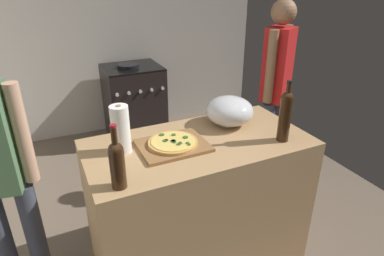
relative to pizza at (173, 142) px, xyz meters
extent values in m
cube|color=#6B5B4C|center=(0.00, 0.82, -0.96)|extent=(4.17, 3.78, 0.02)
cube|color=#BCB7AD|center=(0.00, 2.46, 0.35)|extent=(4.17, 0.10, 2.60)
cube|color=tan|center=(0.17, 0.00, -0.49)|extent=(1.38, 0.70, 0.92)
cube|color=olive|center=(0.00, 0.00, -0.02)|extent=(0.40, 0.32, 0.02)
cylinder|color=tan|center=(0.00, 0.00, 0.00)|extent=(0.29, 0.29, 0.02)
cylinder|color=#EAC660|center=(0.00, 0.00, 0.01)|extent=(0.26, 0.26, 0.00)
cylinder|color=#335926|center=(0.07, -0.09, 0.01)|extent=(0.02, 0.02, 0.01)
cylinder|color=#335926|center=(0.01, -0.06, 0.01)|extent=(0.03, 0.03, 0.01)
cylinder|color=#335926|center=(0.00, -0.01, 0.01)|extent=(0.02, 0.02, 0.01)
cylinder|color=#335926|center=(0.07, -0.07, 0.01)|extent=(0.02, 0.02, 0.01)
cylinder|color=#335926|center=(0.03, -0.05, 0.01)|extent=(0.02, 0.02, 0.01)
cylinder|color=#335926|center=(-0.04, 0.02, 0.01)|extent=(0.03, 0.03, 0.01)
cylinder|color=#335926|center=(-0.03, 0.02, 0.01)|extent=(0.02, 0.02, 0.01)
cylinder|color=#335926|center=(0.00, -0.03, 0.01)|extent=(0.02, 0.02, 0.01)
cylinder|color=#335926|center=(0.00, -0.01, 0.01)|extent=(0.03, 0.03, 0.01)
cylinder|color=#335926|center=(-0.03, 0.10, 0.01)|extent=(0.03, 0.03, 0.01)
cylinder|color=#335926|center=(0.03, 0.07, 0.01)|extent=(0.03, 0.03, 0.01)
cylinder|color=#335926|center=(0.08, 0.01, 0.01)|extent=(0.03, 0.03, 0.01)
cylinder|color=#B2B2B7|center=(0.47, 0.14, -0.03)|extent=(0.13, 0.13, 0.01)
ellipsoid|color=silver|center=(0.47, 0.14, 0.07)|extent=(0.32, 0.32, 0.19)
cylinder|color=white|center=(-0.28, 0.07, 0.11)|extent=(0.10, 0.10, 0.28)
cylinder|color=#997551|center=(-0.28, 0.07, 0.11)|extent=(0.03, 0.03, 0.29)
cylinder|color=#331E0F|center=(-0.39, -0.26, 0.07)|extent=(0.07, 0.07, 0.20)
sphere|color=#331E0F|center=(-0.39, -0.26, 0.17)|extent=(0.07, 0.07, 0.07)
cylinder|color=#331E0F|center=(-0.39, -0.26, 0.24)|extent=(0.03, 0.03, 0.09)
cylinder|color=maroon|center=(-0.39, -0.26, 0.29)|extent=(0.03, 0.03, 0.01)
cylinder|color=#331E0F|center=(0.64, -0.20, 0.11)|extent=(0.07, 0.07, 0.28)
sphere|color=#331E0F|center=(0.64, -0.20, 0.25)|extent=(0.07, 0.07, 0.07)
cylinder|color=#331E0F|center=(0.64, -0.20, 0.30)|extent=(0.03, 0.03, 0.07)
cylinder|color=black|center=(0.64, -0.20, 0.34)|extent=(0.03, 0.03, 0.01)
cube|color=black|center=(0.33, 2.06, -0.53)|extent=(0.65, 0.57, 0.86)
cube|color=black|center=(0.33, 2.06, -0.09)|extent=(0.65, 0.57, 0.02)
cylinder|color=silver|center=(0.07, 1.76, -0.29)|extent=(0.04, 0.02, 0.04)
cylinder|color=silver|center=(0.20, 1.76, -0.29)|extent=(0.04, 0.02, 0.04)
cylinder|color=silver|center=(0.33, 1.76, -0.29)|extent=(0.04, 0.02, 0.04)
cylinder|color=silver|center=(0.46, 1.76, -0.29)|extent=(0.04, 0.02, 0.04)
cylinder|color=silver|center=(0.59, 1.76, -0.29)|extent=(0.04, 0.02, 0.04)
cylinder|color=black|center=(0.28, 2.03, -0.06)|extent=(0.24, 0.24, 0.04)
cylinder|color=#383D4C|center=(-1.02, 0.20, -0.56)|extent=(0.11, 0.11, 0.79)
cylinder|color=#383D4C|center=(-0.84, 0.17, -0.56)|extent=(0.11, 0.11, 0.79)
cylinder|color=tan|center=(-0.78, 0.16, 0.14)|extent=(0.08, 0.08, 0.56)
cylinder|color=#383D4C|center=(1.27, 0.61, -0.54)|extent=(0.11, 0.11, 0.83)
cylinder|color=#383D4C|center=(1.10, 0.52, -0.54)|extent=(0.11, 0.11, 0.83)
cube|color=red|center=(1.19, 0.57, 0.19)|extent=(0.28, 0.28, 0.63)
cylinder|color=#936B4C|center=(1.32, 0.64, 0.21)|extent=(0.08, 0.08, 0.59)
cylinder|color=#936B4C|center=(1.06, 0.49, 0.21)|extent=(0.08, 0.08, 0.59)
sphere|color=#936B4C|center=(1.19, 0.57, 0.62)|extent=(0.20, 0.20, 0.20)
camera|label=1|loc=(-0.64, -1.63, 0.92)|focal=31.26mm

